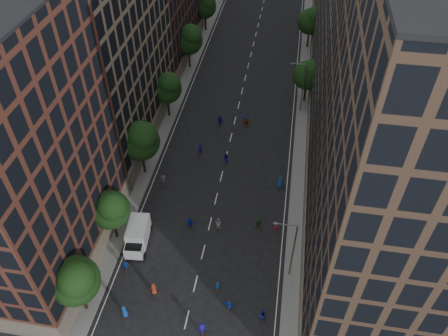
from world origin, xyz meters
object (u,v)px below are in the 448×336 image
Objects in this scene: streetlamp_far at (302,85)px; skater_1 at (218,286)px; skater_2 at (262,315)px; cargo_van at (138,236)px; skater_0 at (125,312)px; streetlamp_near at (292,248)px.

streetlamp_far is 37.43m from skater_1.
skater_1 is at bearing -46.06° from skater_2.
cargo_van is 3.17× the size of skater_0.
skater_0 is (-17.03, -8.13, -4.29)m from streetlamp_near.
streetlamp_far is 5.00× the size of skater_2.
cargo_van is (-18.56, -31.47, -3.67)m from streetlamp_far.
skater_0 is (-17.03, -41.13, -4.29)m from streetlamp_far.
streetlamp_near is 18.98m from cargo_van.
skater_2 is (-2.39, -6.12, -4.26)m from streetlamp_near.
cargo_van is at bearing -61.38° from skater_0.
skater_2 is at bearing 155.70° from skater_1.
streetlamp_far is 36.72m from cargo_van.
skater_0 is at bearing -10.73° from skater_2.
skater_0 is 14.78m from skater_2.
skater_0 is 10.50m from skater_1.
cargo_van reaches higher than skater_0.
skater_2 is at bearing -31.01° from cargo_van.
skater_2 is at bearing -93.50° from streetlamp_far.
skater_1 is (-7.67, -3.37, -4.40)m from streetlamp_near.
streetlamp_near is 19.36m from skater_0.
streetlamp_near reaches higher than cargo_van.
skater_1 is at bearing -101.91° from streetlamp_far.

